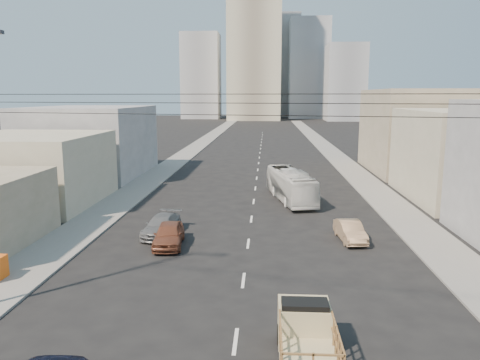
# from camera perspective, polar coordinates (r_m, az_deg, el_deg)

# --- Properties ---
(sidewalk_left) EXTENTS (3.50, 180.00, 0.12)m
(sidewalk_left) POSITION_cam_1_polar(r_m,az_deg,el_deg) (85.91, -5.34, 4.05)
(sidewalk_left) COLOR slate
(sidewalk_left) RESTS_ON ground
(sidewalk_right) EXTENTS (3.50, 180.00, 0.12)m
(sidewalk_right) POSITION_cam_1_polar(r_m,az_deg,el_deg) (85.60, 10.44, 3.91)
(sidewalk_right) COLOR slate
(sidewalk_right) RESTS_ON ground
(lane_dashes) EXTENTS (0.15, 104.00, 0.01)m
(lane_dashes) POSITION_cam_1_polar(r_m,az_deg,el_deg) (68.08, 2.33, 2.43)
(lane_dashes) COLOR silver
(lane_dashes) RESTS_ON ground
(flatbed_pickup) EXTENTS (1.95, 4.41, 1.90)m
(flatbed_pickup) POSITION_cam_1_polar(r_m,az_deg,el_deg) (17.25, 8.09, -18.07)
(flatbed_pickup) COLOR tan
(flatbed_pickup) RESTS_ON ground
(city_bus) EXTENTS (4.27, 10.18, 2.76)m
(city_bus) POSITION_cam_1_polar(r_m,az_deg,el_deg) (41.94, 6.19, -0.63)
(city_bus) COLOR silver
(city_bus) RESTS_ON ground
(sedan_brown) EXTENTS (2.12, 4.45, 1.47)m
(sedan_brown) POSITION_cam_1_polar(r_m,az_deg,el_deg) (29.62, -8.68, -6.59)
(sedan_brown) COLOR brown
(sedan_brown) RESTS_ON ground
(sedan_tan) EXTENTS (1.73, 4.00, 1.28)m
(sedan_tan) POSITION_cam_1_polar(r_m,az_deg,el_deg) (31.16, 13.29, -6.08)
(sedan_tan) COLOR #9C7B5B
(sedan_tan) RESTS_ON ground
(sedan_grey) EXTENTS (2.26, 4.68, 1.31)m
(sedan_grey) POSITION_cam_1_polar(r_m,az_deg,el_deg) (31.96, -9.53, -5.49)
(sedan_grey) COLOR slate
(sedan_grey) RESTS_ON ground
(overhead_wires) EXTENTS (23.01, 5.02, 0.72)m
(overhead_wires) POSITION_cam_1_polar(r_m,az_deg,el_deg) (15.98, -0.73, 9.24)
(overhead_wires) COLOR black
(overhead_wires) RESTS_ON ground
(bldg_right_mid) EXTENTS (11.00, 14.00, 8.00)m
(bldg_right_mid) POSITION_cam_1_polar(r_m,az_deg,el_deg) (46.55, 26.57, 2.68)
(bldg_right_mid) COLOR #AAA489
(bldg_right_mid) RESTS_ON ground
(bldg_right_far) EXTENTS (12.00, 16.00, 10.00)m
(bldg_right_far) POSITION_cam_1_polar(r_m,az_deg,el_deg) (61.56, 21.26, 5.59)
(bldg_right_far) COLOR gray
(bldg_right_far) RESTS_ON ground
(bldg_left_mid) EXTENTS (11.00, 12.00, 6.00)m
(bldg_left_mid) POSITION_cam_1_polar(r_m,az_deg,el_deg) (43.84, -24.06, 1.15)
(bldg_left_mid) COLOR #AAA489
(bldg_left_mid) RESTS_ON ground
(bldg_left_far) EXTENTS (12.00, 16.00, 8.00)m
(bldg_left_far) POSITION_cam_1_polar(r_m,az_deg,el_deg) (57.52, -17.77, 4.52)
(bldg_left_far) COLOR gray
(bldg_left_far) RESTS_ON ground
(high_rise_tower) EXTENTS (20.00, 20.00, 60.00)m
(high_rise_tower) POSITION_cam_1_polar(r_m,az_deg,el_deg) (185.68, 1.78, 16.65)
(high_rise_tower) COLOR gray
(high_rise_tower) RESTS_ON ground
(midrise_ne) EXTENTS (16.00, 16.00, 40.00)m
(midrise_ne) POSITION_cam_1_polar(r_m,az_deg,el_deg) (200.44, 8.36, 13.21)
(midrise_ne) COLOR #93959B
(midrise_ne) RESTS_ON ground
(midrise_nw) EXTENTS (15.00, 15.00, 34.00)m
(midrise_nw) POSITION_cam_1_polar(r_m,az_deg,el_deg) (196.48, -4.74, 12.46)
(midrise_nw) COLOR #93959B
(midrise_nw) RESTS_ON ground
(midrise_back) EXTENTS (18.00, 18.00, 44.00)m
(midrise_back) POSITION_cam_1_polar(r_m,az_deg,el_deg) (214.88, 4.74, 13.61)
(midrise_back) COLOR gray
(midrise_back) RESTS_ON ground
(midrise_east) EXTENTS (14.00, 14.00, 28.00)m
(midrise_east) POSITION_cam_1_polar(r_m,az_deg,el_deg) (181.81, 12.70, 11.49)
(midrise_east) COLOR #93959B
(midrise_east) RESTS_ON ground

